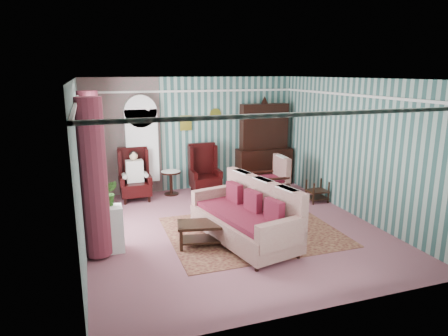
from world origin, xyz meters
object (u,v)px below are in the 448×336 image
object	(u,v)px
nest_table	(317,191)
floral_armchair	(269,179)
coffee_table	(202,234)
plant_stand	(107,230)
round_side_table	(171,183)
seated_woman	(135,176)
bookcase	(142,151)
dresser_hutch	(264,142)
sofa	(243,219)
wingback_right	(205,169)
wingback_left	(135,175)

from	to	relation	value
nest_table	floral_armchair	xyz separation A→B (m)	(-0.98, 0.60, 0.23)
coffee_table	plant_stand	bearing A→B (deg)	169.79
round_side_table	plant_stand	size ratio (longest dim) A/B	0.75
round_side_table	coffee_table	bearing A→B (deg)	-91.55
seated_woman	round_side_table	distance (m)	0.96
bookcase	round_side_table	size ratio (longest dim) A/B	3.73
floral_armchair	seated_woman	bearing A→B (deg)	74.68
dresser_hutch	sofa	size ratio (longest dim) A/B	1.03
seated_woman	sofa	size ratio (longest dim) A/B	0.52
seated_woman	bookcase	bearing A→B (deg)	57.34
dresser_hutch	wingback_right	size ratio (longest dim) A/B	1.89
wingback_right	floral_armchair	bearing A→B (deg)	-35.31
wingback_right	coffee_table	size ratio (longest dim) A/B	1.43
wingback_right	sofa	bearing A→B (deg)	-93.59
wingback_left	coffee_table	size ratio (longest dim) A/B	1.43
bookcase	plant_stand	xyz separation A→B (m)	(-1.05, -3.14, -0.72)
floral_armchair	sofa	bearing A→B (deg)	146.73
round_side_table	seated_woman	bearing A→B (deg)	-170.54
dresser_hutch	seated_woman	size ratio (longest dim) A/B	2.00
floral_armchair	coffee_table	size ratio (longest dim) A/B	1.14
wingback_right	nest_table	size ratio (longest dim) A/B	2.31
nest_table	coffee_table	distance (m)	3.58
bookcase	dresser_hutch	xyz separation A→B (m)	(3.25, -0.12, 0.06)
seated_woman	sofa	bearing A→B (deg)	-63.72
wingback_left	plant_stand	world-z (taller)	wingback_left
round_side_table	coffee_table	distance (m)	3.19
nest_table	seated_woman	bearing A→B (deg)	159.15
nest_table	sofa	distance (m)	2.99
wingback_left	nest_table	size ratio (longest dim) A/B	2.31
round_side_table	sofa	bearing A→B (deg)	-78.79
bookcase	dresser_hutch	world-z (taller)	dresser_hutch
wingback_right	nest_table	distance (m)	2.81
plant_stand	wingback_right	bearing A→B (deg)	47.16
coffee_table	bookcase	bearing A→B (deg)	99.33
dresser_hutch	floral_armchair	distance (m)	1.46
wingback_left	wingback_right	size ratio (longest dim) A/B	1.00
wingback_right	plant_stand	size ratio (longest dim) A/B	1.56
plant_stand	sofa	size ratio (longest dim) A/B	0.35
nest_table	plant_stand	size ratio (longest dim) A/B	0.68
wingback_left	floral_armchair	size ratio (longest dim) A/B	1.25
bookcase	floral_armchair	size ratio (longest dim) A/B	2.24
bookcase	nest_table	distance (m)	4.37
bookcase	coffee_table	bearing A→B (deg)	-80.67
wingback_right	coffee_table	world-z (taller)	wingback_right
plant_stand	sofa	distance (m)	2.39
bookcase	coffee_table	distance (m)	3.59
wingback_left	nest_table	xyz separation A→B (m)	(4.07, -1.55, -0.35)
round_side_table	coffee_table	world-z (taller)	round_side_table
wingback_right	coffee_table	xyz separation A→B (m)	(-0.94, -3.04, -0.41)
plant_stand	round_side_table	bearing A→B (deg)	59.62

